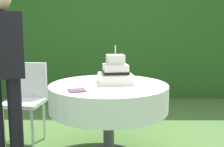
{
  "coord_description": "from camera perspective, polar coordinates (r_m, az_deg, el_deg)",
  "views": [
    {
      "loc": [
        0.05,
        -2.53,
        1.24
      ],
      "look_at": [
        0.03,
        0.03,
        0.84
      ],
      "focal_mm": 43.26,
      "sensor_mm": 36.0,
      "label": 1
    }
  ],
  "objects": [
    {
      "name": "cake_table",
      "position": [
        2.61,
        -0.72,
        -5.01
      ],
      "size": [
        1.14,
        1.14,
        0.74
      ],
      "color": "#4C4C51",
      "rests_on": "ground_plane"
    },
    {
      "name": "serving_plate_left",
      "position": [
        2.8,
        -6.03,
        -1.33
      ],
      "size": [
        0.12,
        0.12,
        0.01
      ],
      "primitive_type": "cylinder",
      "color": "white",
      "rests_on": "cake_table"
    },
    {
      "name": "serving_plate_right",
      "position": [
        2.71,
        -8.95,
        -1.74
      ],
      "size": [
        0.14,
        0.14,
        0.01
      ],
      "primitive_type": "cylinder",
      "color": "white",
      "rests_on": "cake_table"
    },
    {
      "name": "wedding_cake",
      "position": [
        2.62,
        0.76,
        0.15
      ],
      "size": [
        0.36,
        0.36,
        0.37
      ],
      "color": "silver",
      "rests_on": "cake_table"
    },
    {
      "name": "foliage_hedge",
      "position": [
        5.18,
        -0.2,
        9.7
      ],
      "size": [
        5.66,
        0.55,
        2.62
      ],
      "primitive_type": "cube",
      "color": "#28561E",
      "rests_on": "ground_plane"
    },
    {
      "name": "standing_person",
      "position": [
        2.46,
        -22.11,
        0.96
      ],
      "size": [
        0.4,
        0.3,
        1.6
      ],
      "color": "black",
      "rests_on": "ground_plane"
    },
    {
      "name": "serving_plate_near",
      "position": [
        3.01,
        -0.26,
        -0.56
      ],
      "size": [
        0.11,
        0.11,
        0.01
      ],
      "primitive_type": "cylinder",
      "color": "white",
      "rests_on": "cake_table"
    },
    {
      "name": "garden_chair",
      "position": [
        3.16,
        -17.62,
        -4.3
      ],
      "size": [
        0.45,
        0.45,
        0.89
      ],
      "color": "white",
      "rests_on": "ground_plane"
    },
    {
      "name": "napkin_stack",
      "position": [
        2.31,
        -7.43,
        -3.58
      ],
      "size": [
        0.18,
        0.18,
        0.01
      ],
      "primitive_type": "cube",
      "rotation": [
        0.0,
        0.0,
        0.32
      ],
      "color": "#603856",
      "rests_on": "cake_table"
    },
    {
      "name": "serving_plate_far",
      "position": [
        2.17,
        0.49,
        -4.33
      ],
      "size": [
        0.11,
        0.11,
        0.01
      ],
      "primitive_type": "cylinder",
      "color": "white",
      "rests_on": "cake_table"
    }
  ]
}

